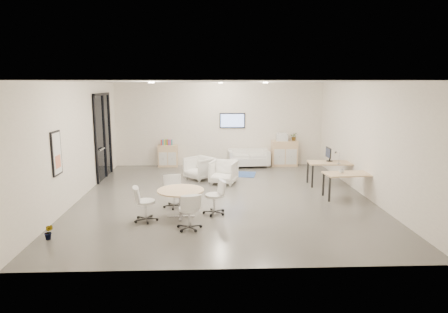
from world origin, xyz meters
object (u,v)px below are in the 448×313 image
armchair_right (223,171)px  armchair_left (199,167)px  sideboard_right (284,153)px  desk_rear (331,164)px  desk_front (350,176)px  loveseat (249,159)px  round_table (181,193)px  sideboard_left (168,156)px

armchair_right → armchair_left: bearing=158.9°
sideboard_right → armchair_left: (-3.25, -2.08, -0.08)m
desk_rear → desk_front: desk_rear is taller
loveseat → armchair_right: armchair_right is taller
desk_rear → round_table: bearing=-142.7°
desk_front → round_table: 4.78m
sideboard_left → armchair_right: sideboard_left is taller
sideboard_left → desk_front: 7.13m
sideboard_right → round_table: size_ratio=0.89×
sideboard_left → sideboard_right: sideboard_right is taller
armchair_left → armchair_right: bearing=7.3°
sideboard_left → loveseat: sideboard_left is taller
sideboard_left → armchair_left: (1.26, -2.12, -0.01)m
loveseat → desk_front: (2.36, -4.41, 0.33)m
desk_front → sideboard_left: bearing=135.3°
loveseat → round_table: (-2.20, -5.84, 0.28)m
desk_rear → round_table: (-4.50, -2.94, -0.06)m
armchair_right → desk_front: 3.89m
sideboard_left → sideboard_right: 4.50m
loveseat → desk_rear: (2.30, -2.91, 0.34)m
armchair_left → sideboard_right: bearing=79.2°
sideboard_left → armchair_right: 3.43m
armchair_right → round_table: size_ratio=0.73×
armchair_left → round_table: armchair_left is taller
sideboard_left → desk_rear: sideboard_left is taller
desk_front → armchair_left: bearing=145.0°
sideboard_right → sideboard_left: bearing=179.4°
sideboard_right → desk_rear: bearing=-73.5°
desk_rear → desk_front: 1.51m
desk_rear → armchair_right: bearing=178.8°
sideboard_right → loveseat: sideboard_right is taller
loveseat → desk_front: bearing=-66.0°
loveseat → desk_rear: 3.72m
armchair_left → desk_rear: (4.14, -0.95, 0.25)m
round_table → desk_front: bearing=17.4°
loveseat → round_table: 6.25m
sideboard_left → desk_rear: size_ratio=0.58×
sideboard_left → loveseat: size_ratio=0.52×
sideboard_left → desk_front: sideboard_left is taller
armchair_left → desk_rear: armchair_left is taller
sideboard_left → armchair_right: (2.04, -2.76, -0.01)m
sideboard_left → loveseat: bearing=-3.2°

